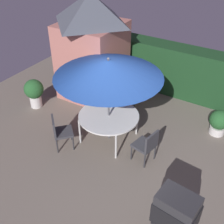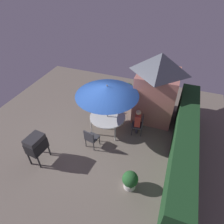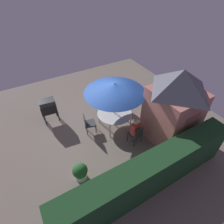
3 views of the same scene
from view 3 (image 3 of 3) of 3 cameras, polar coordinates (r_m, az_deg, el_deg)
ground_plane at (r=8.41m, az=-3.92°, el=-4.17°), size 11.00×11.00×0.00m
hedge_backdrop at (r=6.01m, az=11.91°, el=-19.26°), size 6.21×0.72×1.58m
garden_shed at (r=7.24m, az=19.37°, el=1.65°), size 1.87×1.89×3.19m
patio_table at (r=7.92m, az=0.81°, el=-0.52°), size 1.54×1.54×0.75m
patio_umbrella at (r=7.11m, az=0.91°, el=7.73°), size 2.54×2.54×2.32m
bbq_grill at (r=8.60m, az=-19.89°, el=1.68°), size 0.75×0.57×1.20m
chair_near_shed at (r=7.35m, az=7.82°, el=-7.06°), size 0.53×0.54×0.90m
chair_far_side at (r=9.00m, az=2.57°, el=3.71°), size 0.65×0.65×0.90m
chair_toward_hedge at (r=7.83m, az=-7.71°, el=-3.40°), size 0.55×0.54×0.90m
potted_plant_by_shed at (r=6.52m, az=-10.21°, el=-18.34°), size 0.53×0.53×0.72m
potted_plant_by_grill at (r=9.36m, az=15.70°, el=3.82°), size 0.58×0.58×0.91m
person_in_red at (r=7.20m, az=7.52°, el=-5.27°), size 0.38×0.29×1.26m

